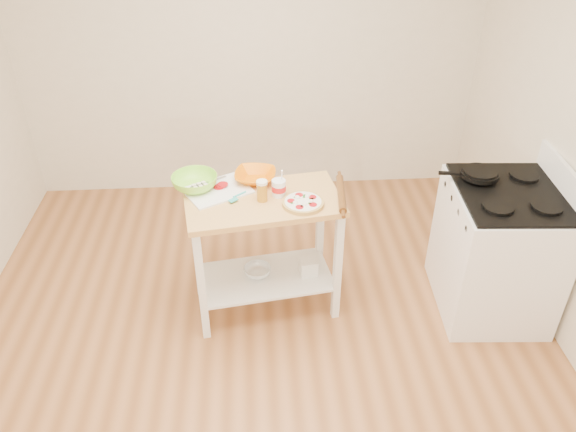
{
  "coord_description": "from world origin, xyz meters",
  "views": [
    {
      "loc": [
        0.01,
        -2.51,
        2.81
      ],
      "look_at": [
        0.21,
        0.45,
        0.81
      ],
      "focal_mm": 35.0,
      "sensor_mm": 36.0,
      "label": 1
    }
  ],
  "objects_px": {
    "skillet": "(479,174)",
    "pizza": "(303,202)",
    "beer_pint": "(262,191)",
    "yogurt_tub": "(279,188)",
    "prep_island": "(264,232)",
    "knife": "(204,184)",
    "orange_bowl": "(255,176)",
    "shelf_bin": "(308,266)",
    "spatula": "(237,197)",
    "gas_stove": "(497,250)",
    "rolling_pin": "(341,194)",
    "shelf_glass_bowl": "(257,271)",
    "cutting_board": "(217,190)",
    "green_bowl": "(195,182)"
  },
  "relations": [
    {
      "from": "knife",
      "to": "beer_pint",
      "type": "relative_size",
      "value": 1.66
    },
    {
      "from": "beer_pint",
      "to": "rolling_pin",
      "type": "distance_m",
      "value": 0.51
    },
    {
      "from": "spatula",
      "to": "shelf_bin",
      "type": "distance_m",
      "value": 0.76
    },
    {
      "from": "prep_island",
      "to": "orange_bowl",
      "type": "distance_m",
      "value": 0.38
    },
    {
      "from": "prep_island",
      "to": "knife",
      "type": "relative_size",
      "value": 4.53
    },
    {
      "from": "spatula",
      "to": "beer_pint",
      "type": "height_order",
      "value": "beer_pint"
    },
    {
      "from": "pizza",
      "to": "shelf_glass_bowl",
      "type": "height_order",
      "value": "pizza"
    },
    {
      "from": "pizza",
      "to": "cutting_board",
      "type": "xyz_separation_m",
      "value": [
        -0.55,
        0.2,
        -0.01
      ]
    },
    {
      "from": "skillet",
      "to": "pizza",
      "type": "height_order",
      "value": "skillet"
    },
    {
      "from": "gas_stove",
      "to": "beer_pint",
      "type": "bearing_deg",
      "value": -178.9
    },
    {
      "from": "cutting_board",
      "to": "shelf_bin",
      "type": "relative_size",
      "value": 4.18
    },
    {
      "from": "shelf_bin",
      "to": "spatula",
      "type": "bearing_deg",
      "value": -179.69
    },
    {
      "from": "skillet",
      "to": "pizza",
      "type": "bearing_deg",
      "value": -164.27
    },
    {
      "from": "orange_bowl",
      "to": "beer_pint",
      "type": "height_order",
      "value": "beer_pint"
    },
    {
      "from": "yogurt_tub",
      "to": "shelf_glass_bowl",
      "type": "relative_size",
      "value": 1.02
    },
    {
      "from": "cutting_board",
      "to": "rolling_pin",
      "type": "xyz_separation_m",
      "value": [
        0.8,
        -0.13,
        0.02
      ]
    },
    {
      "from": "beer_pint",
      "to": "yogurt_tub",
      "type": "distance_m",
      "value": 0.12
    },
    {
      "from": "knife",
      "to": "beer_pint",
      "type": "xyz_separation_m",
      "value": [
        0.38,
        -0.2,
        0.05
      ]
    },
    {
      "from": "green_bowl",
      "to": "beer_pint",
      "type": "relative_size",
      "value": 2.12
    },
    {
      "from": "green_bowl",
      "to": "yogurt_tub",
      "type": "height_order",
      "value": "yogurt_tub"
    },
    {
      "from": "skillet",
      "to": "beer_pint",
      "type": "bearing_deg",
      "value": -168.42
    },
    {
      "from": "rolling_pin",
      "to": "shelf_bin",
      "type": "relative_size",
      "value": 3.51
    },
    {
      "from": "knife",
      "to": "rolling_pin",
      "type": "bearing_deg",
      "value": -43.64
    },
    {
      "from": "yogurt_tub",
      "to": "shelf_bin",
      "type": "height_order",
      "value": "yogurt_tub"
    },
    {
      "from": "shelf_glass_bowl",
      "to": "shelf_bin",
      "type": "height_order",
      "value": "shelf_bin"
    },
    {
      "from": "pizza",
      "to": "cutting_board",
      "type": "relative_size",
      "value": 0.53
    },
    {
      "from": "green_bowl",
      "to": "pizza",
      "type": "bearing_deg",
      "value": -19.43
    },
    {
      "from": "shelf_glass_bowl",
      "to": "shelf_bin",
      "type": "bearing_deg",
      "value": -1.18
    },
    {
      "from": "rolling_pin",
      "to": "shelf_bin",
      "type": "bearing_deg",
      "value": 173.72
    },
    {
      "from": "gas_stove",
      "to": "cutting_board",
      "type": "relative_size",
      "value": 2.24
    },
    {
      "from": "knife",
      "to": "shelf_glass_bowl",
      "type": "relative_size",
      "value": 1.22
    },
    {
      "from": "pizza",
      "to": "knife",
      "type": "bearing_deg",
      "value": 157.28
    },
    {
      "from": "knife",
      "to": "yogurt_tub",
      "type": "bearing_deg",
      "value": -47.76
    },
    {
      "from": "prep_island",
      "to": "shelf_glass_bowl",
      "type": "bearing_deg",
      "value": 159.82
    },
    {
      "from": "yogurt_tub",
      "to": "cutting_board",
      "type": "bearing_deg",
      "value": 168.93
    },
    {
      "from": "spatula",
      "to": "knife",
      "type": "distance_m",
      "value": 0.28
    },
    {
      "from": "gas_stove",
      "to": "knife",
      "type": "relative_size",
      "value": 4.72
    },
    {
      "from": "prep_island",
      "to": "yogurt_tub",
      "type": "bearing_deg",
      "value": 20.84
    },
    {
      "from": "orange_bowl",
      "to": "shelf_bin",
      "type": "distance_m",
      "value": 0.74
    },
    {
      "from": "prep_island",
      "to": "spatula",
      "type": "relative_size",
      "value": 8.11
    },
    {
      "from": "prep_island",
      "to": "shelf_glass_bowl",
      "type": "height_order",
      "value": "prep_island"
    },
    {
      "from": "knife",
      "to": "rolling_pin",
      "type": "distance_m",
      "value": 0.91
    },
    {
      "from": "gas_stove",
      "to": "yogurt_tub",
      "type": "relative_size",
      "value": 5.64
    },
    {
      "from": "orange_bowl",
      "to": "beer_pint",
      "type": "distance_m",
      "value": 0.26
    },
    {
      "from": "knife",
      "to": "shelf_glass_bowl",
      "type": "xyz_separation_m",
      "value": [
        0.33,
        -0.16,
        -0.63
      ]
    },
    {
      "from": "spatula",
      "to": "orange_bowl",
      "type": "height_order",
      "value": "orange_bowl"
    },
    {
      "from": "knife",
      "to": "orange_bowl",
      "type": "relative_size",
      "value": 0.86
    },
    {
      "from": "gas_stove",
      "to": "shelf_glass_bowl",
      "type": "relative_size",
      "value": 5.77
    },
    {
      "from": "pizza",
      "to": "shelf_bin",
      "type": "distance_m",
      "value": 0.61
    },
    {
      "from": "shelf_glass_bowl",
      "to": "rolling_pin",
      "type": "bearing_deg",
      "value": -3.03
    }
  ]
}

